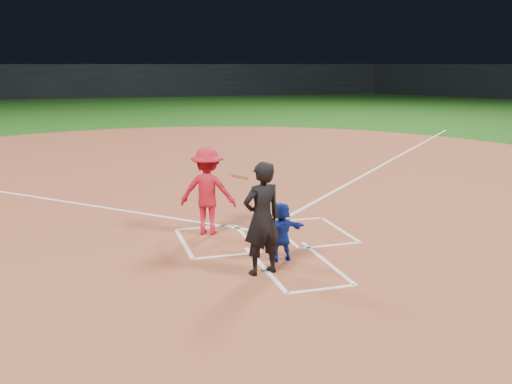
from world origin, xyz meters
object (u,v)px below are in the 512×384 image
object	(u,v)px
catcher	(281,231)
umpire	(262,219)
home_plate	(265,236)
batter_at_plate	(208,191)

from	to	relation	value
catcher	umpire	bearing A→B (deg)	39.79
home_plate	batter_at_plate	xyz separation A→B (m)	(-1.01, 0.51, 0.85)
home_plate	catcher	world-z (taller)	catcher
umpire	home_plate	bearing A→B (deg)	-123.23
umpire	batter_at_plate	xyz separation A→B (m)	(-0.35, 2.41, -0.06)
catcher	umpire	xyz separation A→B (m)	(-0.50, -0.50, 0.40)
home_plate	umpire	distance (m)	2.20
umpire	batter_at_plate	bearing A→B (deg)	-95.87
umpire	batter_at_plate	distance (m)	2.44
catcher	umpire	world-z (taller)	umpire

